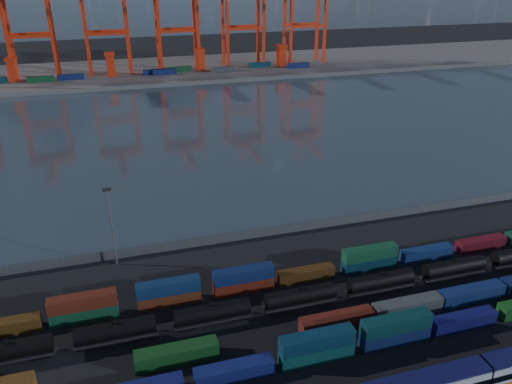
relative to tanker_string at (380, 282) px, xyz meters
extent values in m
plane|color=black|center=(-15.55, -3.26, -2.00)|extent=(700.00, 700.00, 0.00)
plane|color=#33414A|center=(-15.55, 101.74, -1.99)|extent=(700.00, 700.00, 0.00)
cube|color=#514F4C|center=(-15.55, 206.74, -1.00)|extent=(700.00, 70.00, 2.00)
cube|color=#10103C|center=(-11.40, -24.95, 3.31)|extent=(26.27, 2.84, 0.53)
cube|color=black|center=(5.41, -24.95, -1.63)|extent=(3.15, 2.10, 0.74)
cube|color=navy|center=(-30.59, -12.72, -0.75)|extent=(11.50, 2.34, 2.49)
cube|color=#0E4947|center=(-17.82, -12.72, -0.75)|extent=(11.50, 2.34, 2.49)
cube|color=#0D2E45|center=(-17.82, -12.72, 1.74)|extent=(11.50, 2.34, 2.49)
cube|color=#0F1F4D|center=(-4.59, -12.72, -0.75)|extent=(11.50, 2.34, 2.49)
cube|color=#0B3739|center=(-4.59, -12.72, 1.74)|extent=(11.50, 2.34, 2.49)
cube|color=#101154|center=(8.01, -12.72, -0.75)|extent=(11.50, 2.34, 2.49)
cube|color=#134819|center=(-37.97, -7.09, -0.65)|extent=(12.45, 2.53, 2.70)
cube|color=maroon|center=(-11.89, -7.09, -0.65)|extent=(12.45, 2.53, 2.70)
cube|color=#444749|center=(1.16, -7.09, -0.65)|extent=(12.45, 2.53, 2.70)
cube|color=navy|center=(13.98, -7.09, -0.65)|extent=(12.45, 2.53, 2.70)
cube|color=#543410|center=(-63.64, 7.08, -0.81)|extent=(11.02, 2.24, 2.39)
cube|color=#144C2E|center=(-51.37, 7.08, -0.81)|extent=(11.02, 2.24, 2.39)
cube|color=maroon|center=(-51.37, 7.08, 1.58)|extent=(11.02, 2.24, 2.39)
cube|color=maroon|center=(-37.21, 7.08, -0.81)|extent=(11.02, 2.24, 2.39)
cube|color=navy|center=(-37.21, 7.08, 1.58)|extent=(11.02, 2.24, 2.39)
cube|color=maroon|center=(-23.75, 7.08, -0.81)|extent=(11.02, 2.24, 2.39)
cube|color=navy|center=(-23.75, 7.08, 1.58)|extent=(11.02, 2.24, 2.39)
cube|color=#4C2D0F|center=(-11.62, 7.08, -0.81)|extent=(11.02, 2.24, 2.39)
cube|color=#0C313F|center=(1.53, 7.08, -0.81)|extent=(11.02, 2.24, 2.39)
cube|color=#15502F|center=(1.53, 7.08, 1.58)|extent=(11.02, 2.24, 2.39)
cube|color=navy|center=(14.40, 7.08, -0.81)|extent=(11.02, 2.24, 2.39)
cube|color=maroon|center=(27.39, 7.08, -0.81)|extent=(11.02, 2.24, 2.39)
cylinder|color=black|center=(-62.00, 0.00, 0.21)|extent=(12.49, 2.79, 2.79)
cylinder|color=black|center=(-62.00, 0.00, 1.75)|extent=(0.77, 0.77, 0.48)
cube|color=black|center=(-62.00, 0.00, -1.33)|extent=(12.97, 1.92, 0.38)
cube|color=black|center=(-57.68, 0.00, -1.71)|extent=(2.40, 1.73, 0.58)
cylinder|color=black|center=(-46.50, 0.00, 0.21)|extent=(12.49, 2.79, 2.79)
cylinder|color=black|center=(-46.50, 0.00, 1.75)|extent=(0.77, 0.77, 0.48)
cube|color=black|center=(-46.50, 0.00, -1.33)|extent=(12.97, 1.92, 0.38)
cube|color=black|center=(-50.82, 0.00, -1.71)|extent=(2.40, 1.73, 0.58)
cube|color=black|center=(-42.18, 0.00, -1.71)|extent=(2.40, 1.73, 0.58)
cylinder|color=black|center=(-31.00, 0.00, 0.21)|extent=(12.49, 2.79, 2.79)
cylinder|color=black|center=(-31.00, 0.00, 1.75)|extent=(0.77, 0.77, 0.48)
cube|color=black|center=(-31.00, 0.00, -1.33)|extent=(12.97, 1.92, 0.38)
cube|color=black|center=(-35.32, 0.00, -1.71)|extent=(2.40, 1.73, 0.58)
cube|color=black|center=(-26.68, 0.00, -1.71)|extent=(2.40, 1.73, 0.58)
cylinder|color=black|center=(-15.50, 0.00, 0.21)|extent=(12.49, 2.79, 2.79)
cylinder|color=black|center=(-15.50, 0.00, 1.75)|extent=(0.77, 0.77, 0.48)
cube|color=black|center=(-15.50, 0.00, -1.33)|extent=(12.97, 1.92, 0.38)
cube|color=black|center=(-19.82, 0.00, -1.71)|extent=(2.40, 1.73, 0.58)
cube|color=black|center=(-11.18, 0.00, -1.71)|extent=(2.40, 1.73, 0.58)
cylinder|color=black|center=(0.00, 0.00, 0.21)|extent=(12.49, 2.79, 2.79)
cylinder|color=black|center=(0.00, 0.00, 1.75)|extent=(0.77, 0.77, 0.48)
cube|color=black|center=(0.00, 0.00, -1.33)|extent=(12.97, 1.92, 0.38)
cube|color=black|center=(-4.32, 0.00, -1.71)|extent=(2.40, 1.73, 0.58)
cube|color=black|center=(4.32, 0.00, -1.71)|extent=(2.40, 1.73, 0.58)
cylinder|color=black|center=(15.50, 0.00, 0.21)|extent=(12.49, 2.79, 2.79)
cylinder|color=black|center=(15.50, 0.00, 1.75)|extent=(0.77, 0.77, 0.48)
cube|color=black|center=(15.50, 0.00, -1.33)|extent=(12.97, 1.92, 0.38)
cube|color=black|center=(11.18, 0.00, -1.71)|extent=(2.40, 1.73, 0.58)
cube|color=black|center=(19.82, 0.00, -1.71)|extent=(2.40, 1.73, 0.58)
cube|color=black|center=(26.68, 0.00, -1.71)|extent=(2.40, 1.73, 0.58)
cube|color=#595B5E|center=(-15.55, 24.74, -1.00)|extent=(160.00, 0.06, 2.00)
cylinder|color=slate|center=(-65.55, 24.74, -0.90)|extent=(0.12, 0.12, 2.20)
cylinder|color=slate|center=(-55.55, 24.74, -0.90)|extent=(0.12, 0.12, 2.20)
cylinder|color=slate|center=(-45.55, 24.74, -0.90)|extent=(0.12, 0.12, 2.20)
cylinder|color=slate|center=(-35.55, 24.74, -0.90)|extent=(0.12, 0.12, 2.20)
cylinder|color=slate|center=(-25.55, 24.74, -0.90)|extent=(0.12, 0.12, 2.20)
cylinder|color=slate|center=(-15.55, 24.74, -0.90)|extent=(0.12, 0.12, 2.20)
cylinder|color=slate|center=(-5.55, 24.74, -0.90)|extent=(0.12, 0.12, 2.20)
cylinder|color=slate|center=(4.45, 24.74, -0.90)|extent=(0.12, 0.12, 2.20)
cylinder|color=slate|center=(14.45, 24.74, -0.90)|extent=(0.12, 0.12, 2.20)
cylinder|color=slate|center=(24.45, 24.74, -0.90)|extent=(0.12, 0.12, 2.20)
cylinder|color=slate|center=(34.45, 24.74, -0.90)|extent=(0.12, 0.12, 2.20)
cylinder|color=slate|center=(44.45, 24.74, -0.90)|extent=(0.12, 0.12, 2.20)
cylinder|color=slate|center=(-45.55, 22.74, 6.00)|extent=(0.36, 0.36, 16.00)
cube|color=black|center=(-45.55, 22.74, 14.30)|extent=(1.60, 0.40, 0.60)
cube|color=red|center=(-85.38, 196.37, 18.12)|extent=(1.43, 1.43, 40.24)
cube|color=red|center=(-85.38, 207.10, 18.12)|extent=(1.43, 1.43, 40.24)
cube|color=red|center=(-65.71, 196.37, 18.12)|extent=(1.43, 1.43, 40.24)
cube|color=red|center=(-65.71, 207.10, 18.12)|extent=(1.43, 1.43, 40.24)
cube|color=red|center=(-75.55, 196.37, 20.13)|extent=(19.67, 1.25, 1.25)
cube|color=red|center=(-75.55, 207.10, 20.13)|extent=(19.67, 1.25, 1.25)
cube|color=red|center=(-50.38, 196.37, 18.12)|extent=(1.43, 1.43, 40.24)
cube|color=red|center=(-50.38, 207.10, 18.12)|extent=(1.43, 1.43, 40.24)
cube|color=red|center=(-30.71, 196.37, 18.12)|extent=(1.43, 1.43, 40.24)
cube|color=red|center=(-30.71, 207.10, 18.12)|extent=(1.43, 1.43, 40.24)
cube|color=red|center=(-40.55, 196.37, 20.13)|extent=(19.67, 1.25, 1.25)
cube|color=red|center=(-40.55, 207.10, 20.13)|extent=(19.67, 1.25, 1.25)
cube|color=red|center=(-15.38, 196.37, 18.12)|extent=(1.43, 1.43, 40.24)
cube|color=red|center=(-15.38, 207.10, 18.12)|extent=(1.43, 1.43, 40.24)
cube|color=red|center=(4.29, 196.37, 18.12)|extent=(1.43, 1.43, 40.24)
cube|color=red|center=(4.29, 207.10, 18.12)|extent=(1.43, 1.43, 40.24)
cube|color=red|center=(-5.55, 196.37, 20.13)|extent=(19.67, 1.25, 1.25)
cube|color=red|center=(-5.55, 207.10, 20.13)|extent=(19.67, 1.25, 1.25)
cube|color=red|center=(19.62, 196.37, 18.12)|extent=(1.43, 1.43, 40.24)
cube|color=red|center=(19.62, 207.10, 18.12)|extent=(1.43, 1.43, 40.24)
cube|color=red|center=(39.29, 196.37, 18.12)|extent=(1.43, 1.43, 40.24)
cube|color=red|center=(39.29, 207.10, 18.12)|extent=(1.43, 1.43, 40.24)
cube|color=red|center=(29.45, 196.37, 20.13)|extent=(19.67, 1.25, 1.25)
cube|color=red|center=(29.45, 207.10, 20.13)|extent=(19.67, 1.25, 1.25)
cube|color=red|center=(54.62, 196.37, 18.12)|extent=(1.43, 1.43, 40.24)
cube|color=red|center=(54.62, 207.10, 18.12)|extent=(1.43, 1.43, 40.24)
cube|color=red|center=(74.29, 196.37, 18.12)|extent=(1.43, 1.43, 40.24)
cube|color=red|center=(74.29, 207.10, 18.12)|extent=(1.43, 1.43, 40.24)
cube|color=red|center=(64.45, 196.37, 20.13)|extent=(19.67, 1.25, 1.25)
cube|color=red|center=(64.45, 207.10, 20.13)|extent=(19.67, 1.25, 1.25)
cube|color=navy|center=(-14.89, 191.41, 1.30)|extent=(12.00, 2.44, 2.60)
cube|color=navy|center=(55.80, 187.66, 1.30)|extent=(12.00, 2.44, 2.60)
cube|color=navy|center=(-19.19, 192.82, 1.30)|extent=(12.00, 2.44, 2.60)
cube|color=#3F4244|center=(14.83, 189.44, 1.30)|extent=(12.00, 2.44, 2.60)
cube|color=#144C23|center=(-73.29, 190.93, 1.30)|extent=(12.00, 2.44, 2.60)
cube|color=navy|center=(-59.71, 192.26, 1.30)|extent=(12.00, 2.44, 2.60)
cube|color=#144C23|center=(-6.20, 196.22, 1.30)|extent=(12.00, 2.44, 2.60)
cube|color=#0C3842|center=(36.86, 195.56, 1.30)|extent=(12.00, 2.44, 2.60)
cube|color=red|center=(-85.55, 196.74, 5.00)|extent=(4.00, 6.00, 10.00)
cube|color=red|center=(-85.55, 196.74, 10.50)|extent=(5.00, 7.00, 1.20)
cube|color=red|center=(-40.55, 196.74, 5.00)|extent=(4.00, 6.00, 10.00)
cube|color=red|center=(-40.55, 196.74, 10.50)|extent=(5.00, 7.00, 1.20)
cube|color=red|center=(4.45, 196.74, 5.00)|extent=(4.00, 6.00, 10.00)
cube|color=red|center=(4.45, 196.74, 10.50)|extent=(5.00, 7.00, 1.20)
cube|color=red|center=(49.45, 196.74, 5.00)|extent=(4.00, 6.00, 10.00)
cube|color=red|center=(49.45, 196.74, 10.50)|extent=(5.00, 7.00, 1.20)
camera|label=1|loc=(-42.93, -65.23, 52.83)|focal=35.00mm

